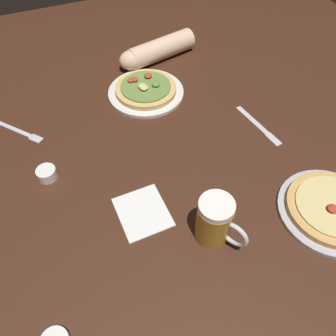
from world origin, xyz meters
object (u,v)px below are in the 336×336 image
object	(u,v)px
knife_right	(258,125)
diner_arm	(155,51)
fork_left	(17,130)
beer_mug_dark	(215,221)
napkin_folded	(143,212)
pizza_plate_near	(331,209)
pizza_plate_far	(146,90)
ramekin_butter	(47,174)

from	to	relation	value
knife_right	diner_arm	size ratio (longest dim) A/B	0.65
fork_left	knife_right	bearing A→B (deg)	-20.88
beer_mug_dark	diner_arm	xyz separation A→B (m)	(0.15, 0.80, -0.03)
napkin_folded	knife_right	bearing A→B (deg)	19.89
pizza_plate_near	fork_left	size ratio (longest dim) A/B	1.55
pizza_plate_far	napkin_folded	xyz separation A→B (m)	(-0.19, -0.48, -0.01)
ramekin_butter	diner_arm	distance (m)	0.68
ramekin_butter	knife_right	distance (m)	0.70
pizza_plate_far	diner_arm	distance (m)	0.22
fork_left	diner_arm	xyz separation A→B (m)	(0.57, 0.21, 0.04)
fork_left	knife_right	xyz separation A→B (m)	(0.75, -0.29, 0.00)
beer_mug_dark	napkin_folded	size ratio (longest dim) A/B	0.94
pizza_plate_far	knife_right	bearing A→B (deg)	-46.53
pizza_plate_near	diner_arm	world-z (taller)	diner_arm
napkin_folded	pizza_plate_near	bearing A→B (deg)	-22.49
pizza_plate_near	beer_mug_dark	xyz separation A→B (m)	(-0.33, 0.06, 0.05)
beer_mug_dark	ramekin_butter	xyz separation A→B (m)	(-0.36, 0.36, -0.05)
pizza_plate_near	diner_arm	bearing A→B (deg)	101.55
fork_left	diner_arm	bearing A→B (deg)	19.79
pizza_plate_far	ramekin_butter	distance (m)	0.48
pizza_plate_far	knife_right	world-z (taller)	pizza_plate_far
pizza_plate_near	fork_left	xyz separation A→B (m)	(-0.75, 0.66, -0.01)
pizza_plate_near	fork_left	distance (m)	0.99
pizza_plate_far	ramekin_butter	world-z (taller)	pizza_plate_far
ramekin_butter	diner_arm	world-z (taller)	diner_arm
knife_right	diner_arm	bearing A→B (deg)	110.22
knife_right	diner_arm	distance (m)	0.53
ramekin_butter	napkin_folded	size ratio (longest dim) A/B	0.38
knife_right	beer_mug_dark	bearing A→B (deg)	-137.33
beer_mug_dark	diner_arm	distance (m)	0.81
fork_left	diner_arm	distance (m)	0.61
ramekin_butter	fork_left	bearing A→B (deg)	104.51
napkin_folded	fork_left	size ratio (longest dim) A/B	0.83
beer_mug_dark	fork_left	bearing A→B (deg)	125.45
knife_right	pizza_plate_far	bearing A→B (deg)	133.47
ramekin_butter	diner_arm	size ratio (longest dim) A/B	0.17
pizza_plate_near	ramekin_butter	world-z (taller)	pizza_plate_near
beer_mug_dark	knife_right	size ratio (longest dim) A/B	0.65
napkin_folded	diner_arm	bearing A→B (deg)	66.14
pizza_plate_far	knife_right	size ratio (longest dim) A/B	1.29
pizza_plate_far	pizza_plate_near	bearing A→B (deg)	-67.12
knife_right	napkin_folded	bearing A→B (deg)	-160.11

